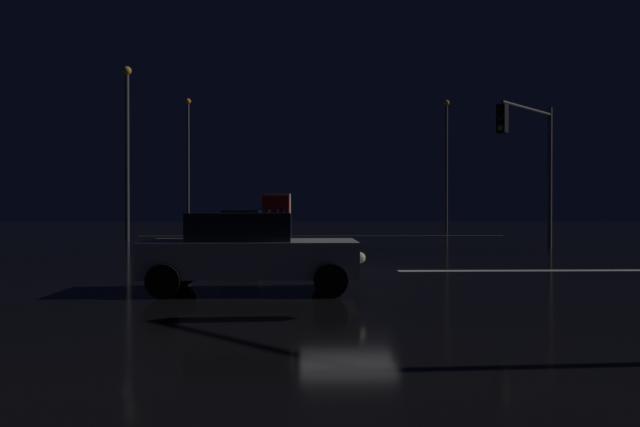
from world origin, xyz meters
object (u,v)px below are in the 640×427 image
(sedan_green, at_px, (242,228))
(sedan_white, at_px, (254,224))
(sedan_orange, at_px, (265,222))
(sedan_blue, at_px, (274,218))
(sedan_red, at_px, (267,220))
(streetlamp_left_far, at_px, (188,155))
(streetlamp_right_far, at_px, (446,156))
(traffic_signal_ne, at_px, (530,147))
(streetlamp_left_near, at_px, (127,140))
(sedan_silver_crossing, at_px, (249,251))
(box_truck, at_px, (277,208))

(sedan_green, distance_m, sedan_white, 5.81)
(sedan_orange, relative_size, sedan_blue, 1.00)
(sedan_red, xyz_separation_m, streetlamp_left_far, (-6.07, 1.68, 4.91))
(sedan_orange, distance_m, streetlamp_left_far, 11.10)
(sedan_blue, xyz_separation_m, streetlamp_right_far, (13.48, -4.61, 4.90))
(sedan_orange, relative_size, traffic_signal_ne, 0.74)
(streetlamp_right_far, height_order, streetlamp_left_near, streetlamp_right_far)
(sedan_red, bearing_deg, sedan_white, -89.76)
(sedan_white, bearing_deg, sedan_blue, 89.35)
(sedan_silver_crossing, bearing_deg, traffic_signal_ne, 49.01)
(sedan_green, bearing_deg, traffic_signal_ne, -14.11)
(sedan_red, distance_m, box_truck, 13.64)
(sedan_blue, bearing_deg, sedan_orange, -89.93)
(traffic_signal_ne, relative_size, streetlamp_left_far, 0.59)
(sedan_white, bearing_deg, streetlamp_left_far, 113.96)
(sedan_orange, height_order, sedan_blue, same)
(box_truck, bearing_deg, streetlamp_right_far, -41.42)
(sedan_orange, relative_size, sedan_red, 1.00)
(sedan_white, distance_m, sedan_red, 12.10)
(traffic_signal_ne, height_order, streetlamp_left_near, streetlamp_left_near)
(sedan_silver_crossing, xyz_separation_m, streetlamp_left_near, (-7.65, 18.19, 4.24))
(box_truck, distance_m, streetlamp_left_near, 28.82)
(sedan_silver_crossing, relative_size, streetlamp_left_near, 0.50)
(sedan_blue, xyz_separation_m, streetlamp_left_far, (-6.33, -4.61, 4.91))
(streetlamp_left_far, xyz_separation_m, streetlamp_left_near, (0.00, -16.00, -0.67))
(sedan_green, height_order, sedan_white, same)
(sedan_green, xyz_separation_m, streetlamp_left_far, (-6.03, 19.59, 4.91))
(streetlamp_left_far, relative_size, streetlamp_right_far, 1.00)
(streetlamp_left_near, bearing_deg, streetlamp_right_far, 38.92)
(sedan_green, distance_m, streetlamp_left_near, 8.20)
(sedan_white, height_order, streetlamp_right_far, streetlamp_right_far)
(box_truck, distance_m, streetlamp_left_far, 14.07)
(sedan_white, height_order, streetlamp_left_far, streetlamp_left_far)
(box_truck, relative_size, streetlamp_right_far, 0.83)
(sedan_white, xyz_separation_m, sedan_orange, (0.22, 6.12, 0.00))
(sedan_green, height_order, traffic_signal_ne, traffic_signal_ne)
(sedan_orange, height_order, streetlamp_left_near, streetlamp_left_near)
(sedan_green, relative_size, streetlamp_right_far, 0.43)
(sedan_red, xyz_separation_m, sedan_blue, (0.26, 6.29, 0.00))
(sedan_red, bearing_deg, traffic_signal_ne, -60.72)
(streetlamp_left_far, bearing_deg, sedan_silver_crossing, -77.39)
(box_truck, bearing_deg, sedan_red, -90.95)
(streetlamp_left_near, bearing_deg, streetlamp_left_far, 90.00)
(box_truck, height_order, traffic_signal_ne, traffic_signal_ne)
(streetlamp_left_far, bearing_deg, sedan_red, -15.47)
(sedan_orange, height_order, sedan_silver_crossing, same)
(sedan_orange, xyz_separation_m, sedan_red, (-0.27, 5.98, 0.00))
(streetlamp_right_far, bearing_deg, streetlamp_left_near, -141.08)
(streetlamp_right_far, xyz_separation_m, streetlamp_left_near, (-19.82, -16.00, -0.66))
(sedan_blue, distance_m, streetlamp_left_near, 21.98)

